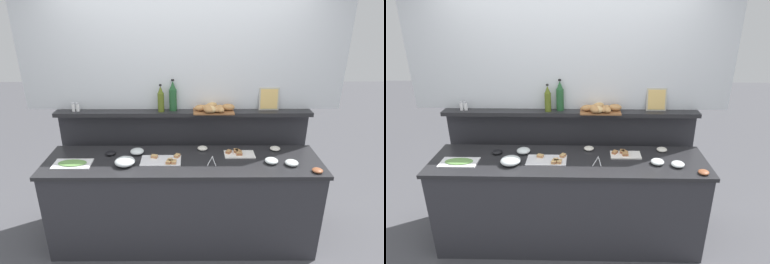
# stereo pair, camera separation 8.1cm
# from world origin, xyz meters

# --- Properties ---
(ground_plane) EXTENTS (12.00, 12.00, 0.00)m
(ground_plane) POSITION_xyz_m (0.00, 0.60, 0.00)
(ground_plane) COLOR #4C4C51
(buffet_counter) EXTENTS (2.55, 0.63, 0.93)m
(buffet_counter) POSITION_xyz_m (0.00, 0.00, 0.46)
(buffet_counter) COLOR #2D2D33
(buffet_counter) RESTS_ON ground_plane
(back_ledge_unit) EXTENTS (2.57, 0.22, 1.26)m
(back_ledge_unit) POSITION_xyz_m (0.00, 0.49, 0.66)
(back_ledge_unit) COLOR #2D2D33
(back_ledge_unit) RESTS_ON ground_plane
(upper_wall_panel) EXTENTS (3.17, 0.08, 1.34)m
(upper_wall_panel) POSITION_xyz_m (0.00, 0.52, 1.93)
(upper_wall_panel) COLOR silver
(upper_wall_panel) RESTS_ON back_ledge_unit
(sandwich_platter_front) EXTENTS (0.37, 0.20, 0.04)m
(sandwich_platter_front) POSITION_xyz_m (-0.18, -0.02, 0.94)
(sandwich_platter_front) COLOR silver
(sandwich_platter_front) RESTS_ON buffet_counter
(sandwich_platter_rear) EXTENTS (0.29, 0.16, 0.04)m
(sandwich_platter_rear) POSITION_xyz_m (0.52, 0.11, 0.94)
(sandwich_platter_rear) COLOR white
(sandwich_platter_rear) RESTS_ON buffet_counter
(cold_cuts_platter) EXTENTS (0.34, 0.19, 0.02)m
(cold_cuts_platter) POSITION_xyz_m (-0.99, -0.08, 0.94)
(cold_cuts_platter) COLOR white
(cold_cuts_platter) RESTS_ON buffet_counter
(glass_bowl_large) EXTENTS (0.13, 0.13, 0.05)m
(glass_bowl_large) POSITION_xyz_m (-0.44, 0.13, 0.95)
(glass_bowl_large) COLOR silver
(glass_bowl_large) RESTS_ON buffet_counter
(glass_bowl_medium) EXTENTS (0.12, 0.12, 0.05)m
(glass_bowl_medium) POSITION_xyz_m (0.98, -0.10, 0.95)
(glass_bowl_medium) COLOR silver
(glass_bowl_medium) RESTS_ON buffet_counter
(glass_bowl_small) EXTENTS (0.12, 0.12, 0.05)m
(glass_bowl_small) POSITION_xyz_m (0.80, -0.06, 0.95)
(glass_bowl_small) COLOR silver
(glass_bowl_small) RESTS_ON buffet_counter
(glass_bowl_extra) EXTENTS (0.18, 0.18, 0.07)m
(glass_bowl_extra) POSITION_xyz_m (-0.52, -0.09, 0.96)
(glass_bowl_extra) COLOR silver
(glass_bowl_extra) RESTS_ON buffet_counter
(condiment_bowl_cream) EXTENTS (0.10, 0.10, 0.04)m
(condiment_bowl_cream) POSITION_xyz_m (0.90, 0.21, 0.94)
(condiment_bowl_cream) COLOR silver
(condiment_bowl_cream) RESTS_ON buffet_counter
(condiment_bowl_teal) EXTENTS (0.09, 0.09, 0.03)m
(condiment_bowl_teal) POSITION_xyz_m (1.16, -0.23, 0.94)
(condiment_bowl_teal) COLOR brown
(condiment_bowl_teal) RESTS_ON buffet_counter
(condiment_bowl_dark) EXTENTS (0.10, 0.10, 0.03)m
(condiment_bowl_dark) POSITION_xyz_m (0.19, 0.22, 0.94)
(condiment_bowl_dark) COLOR silver
(condiment_bowl_dark) RESTS_ON buffet_counter
(condiment_bowl_red) EXTENTS (0.10, 0.10, 0.03)m
(condiment_bowl_red) POSITION_xyz_m (-0.69, 0.12, 0.94)
(condiment_bowl_red) COLOR black
(condiment_bowl_red) RESTS_ON buffet_counter
(serving_tongs) EXTENTS (0.08, 0.19, 0.01)m
(serving_tongs) POSITION_xyz_m (0.27, -0.03, 0.93)
(serving_tongs) COLOR #B7BABF
(serving_tongs) RESTS_ON buffet_counter
(olive_oil_bottle) EXTENTS (0.06, 0.06, 0.28)m
(olive_oil_bottle) POSITION_xyz_m (-0.22, 0.41, 1.38)
(olive_oil_bottle) COLOR #56661E
(olive_oil_bottle) RESTS_ON back_ledge_unit
(wine_bottle_green) EXTENTS (0.08, 0.08, 0.32)m
(wine_bottle_green) POSITION_xyz_m (-0.10, 0.44, 1.40)
(wine_bottle_green) COLOR #23562D
(wine_bottle_green) RESTS_ON back_ledge_unit
(salt_shaker) EXTENTS (0.03, 0.03, 0.09)m
(salt_shaker) POSITION_xyz_m (-1.10, 0.42, 1.30)
(salt_shaker) COLOR white
(salt_shaker) RESTS_ON back_ledge_unit
(pepper_shaker) EXTENTS (0.03, 0.03, 0.09)m
(pepper_shaker) POSITION_xyz_m (-1.05, 0.42, 1.30)
(pepper_shaker) COLOR white
(pepper_shaker) RESTS_ON back_ledge_unit
(bread_basket) EXTENTS (0.42, 0.30, 0.08)m
(bread_basket) POSITION_xyz_m (0.30, 0.38, 1.30)
(bread_basket) COLOR brown
(bread_basket) RESTS_ON back_ledge_unit
(framed_picture) EXTENTS (0.20, 0.05, 0.23)m
(framed_picture) POSITION_xyz_m (0.86, 0.45, 1.37)
(framed_picture) COLOR #B2AD9E
(framed_picture) RESTS_ON back_ledge_unit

